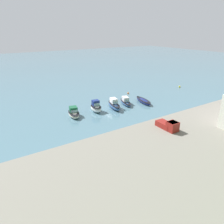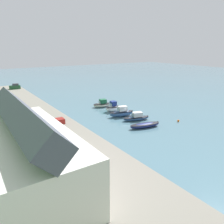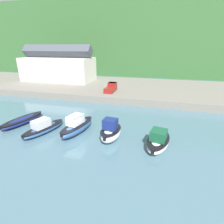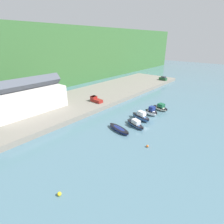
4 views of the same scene
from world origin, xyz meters
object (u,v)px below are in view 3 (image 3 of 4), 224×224
Objects in this scene: pickup_truck_0 at (111,88)px; moored_boat_4 at (158,141)px; moored_boat_3 at (111,132)px; moored_boat_0 at (23,120)px; moored_boat_2 at (77,126)px; moored_boat_1 at (43,128)px.

moored_boat_4 is at bearing -58.80° from pickup_truck_0.
pickup_truck_0 is at bearing 111.40° from moored_boat_3.
moored_boat_3 is (14.83, -1.25, 0.58)m from moored_boat_0.
moored_boat_2 is (9.71, -0.60, 0.48)m from moored_boat_0.
moored_boat_1 is (5.05, -1.76, 0.19)m from moored_boat_0.
moored_boat_0 is at bearing -115.86° from pickup_truck_0.
moored_boat_1 is at bearing -153.71° from moored_boat_2.
moored_boat_4 is at bearing 8.33° from moored_boat_0.
moored_boat_3 is 0.75× the size of moored_boat_4.
moored_boat_4 is 22.92m from pickup_truck_0.
pickup_truck_0 is at bearing 74.87° from moored_boat_0.
moored_boat_0 is at bearing 178.63° from moored_boat_1.
moored_boat_1 is at bearing -170.56° from moored_boat_3.
moored_boat_2 is 1.15× the size of moored_boat_4.
moored_boat_4 is (20.87, -1.47, 0.29)m from moored_boat_0.
moored_boat_4 is 1.26× the size of pickup_truck_0.
moored_boat_2 is (4.67, 1.15, 0.29)m from moored_boat_1.
moored_boat_1 is 1.56× the size of moored_boat_3.
moored_boat_2 is 5.16m from moored_boat_3.
moored_boat_2 is 1.45× the size of pickup_truck_0.
moored_boat_1 is 15.83m from moored_boat_4.
moored_boat_3 is (5.12, -0.65, 0.10)m from moored_boat_2.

